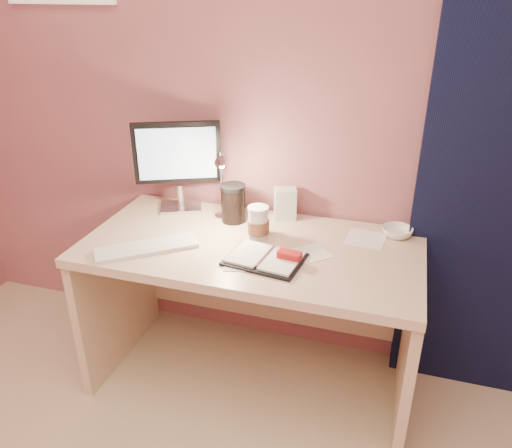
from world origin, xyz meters
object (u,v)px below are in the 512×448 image
(desk, at_px, (256,281))
(monitor, at_px, (177,158))
(coffee_cup, at_px, (258,224))
(bowl, at_px, (397,232))
(desk_lamp, at_px, (208,180))
(lotion_bottle, at_px, (262,223))
(dark_jar, at_px, (233,205))
(keyboard, at_px, (146,248))
(product_box, at_px, (285,204))
(planner, at_px, (267,258))

(desk, height_order, monitor, monitor)
(coffee_cup, xyz_separation_m, bowl, (0.56, 0.19, -0.05))
(desk_lamp, bearing_deg, lotion_bottle, -30.95)
(monitor, bearing_deg, bowl, -23.98)
(desk, bearing_deg, bowl, 16.89)
(dark_jar, bearing_deg, keyboard, -124.15)
(product_box, bearing_deg, desk_lamp, -173.54)
(coffee_cup, distance_m, bowl, 0.60)
(bowl, xyz_separation_m, desk_lamp, (-0.81, -0.11, 0.19))
(planner, relative_size, desk_lamp, 0.95)
(lotion_bottle, height_order, dark_jar, dark_jar)
(monitor, relative_size, keyboard, 1.04)
(keyboard, relative_size, lotion_bottle, 3.60)
(keyboard, xyz_separation_m, desk_lamp, (0.15, 0.31, 0.20))
(keyboard, xyz_separation_m, product_box, (0.46, 0.46, 0.06))
(desk, height_order, planner, planner)
(bowl, xyz_separation_m, lotion_bottle, (-0.56, -0.15, 0.04))
(keyboard, bearing_deg, product_box, 6.23)
(monitor, height_order, desk_lamp, monitor)
(lotion_bottle, relative_size, product_box, 0.79)
(keyboard, bearing_deg, monitor, 57.12)
(monitor, distance_m, keyboard, 0.49)
(desk, relative_size, dark_jar, 8.99)
(keyboard, distance_m, product_box, 0.66)
(product_box, bearing_deg, keyboard, -155.10)
(planner, distance_m, product_box, 0.41)
(bowl, bearing_deg, monitor, -179.99)
(desk, distance_m, desk_lamp, 0.50)
(planner, xyz_separation_m, product_box, (-0.03, 0.40, 0.06))
(planner, height_order, desk_lamp, desk_lamp)
(desk, distance_m, bowl, 0.65)
(coffee_cup, bearing_deg, desk, 128.60)
(desk, relative_size, bowl, 10.80)
(dark_jar, bearing_deg, bowl, 4.53)
(monitor, height_order, keyboard, monitor)
(dark_jar, height_order, product_box, dark_jar)
(product_box, bearing_deg, desk, -128.58)
(coffee_cup, bearing_deg, product_box, 76.17)
(coffee_cup, height_order, dark_jar, dark_jar)
(dark_jar, distance_m, desk_lamp, 0.17)
(desk, height_order, desk_lamp, desk_lamp)
(keyboard, distance_m, planner, 0.50)
(coffee_cup, relative_size, dark_jar, 0.94)
(bowl, relative_size, desk_lamp, 0.39)
(desk, xyz_separation_m, lotion_bottle, (0.02, 0.02, 0.28))
(lotion_bottle, xyz_separation_m, dark_jar, (-0.16, 0.10, 0.02))
(bowl, bearing_deg, keyboard, -156.46)
(coffee_cup, bearing_deg, desk_lamp, 162.44)
(product_box, bearing_deg, monitor, 164.53)
(monitor, relative_size, desk_lamp, 1.27)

